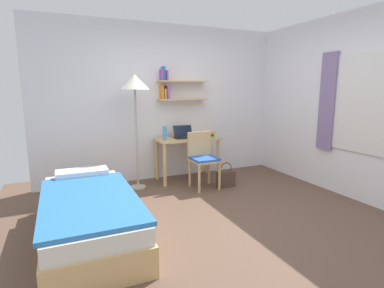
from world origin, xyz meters
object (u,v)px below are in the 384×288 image
Objects in this scene: bed at (89,215)px; desk at (187,146)px; standing_lamp at (135,88)px; desk_chair at (203,157)px; book_stack at (208,134)px; water_bottle at (165,133)px; handbag at (226,178)px; laptop at (184,135)px.

desk is at bearing 40.46° from bed.
desk_chair is at bearing -20.99° from standing_lamp.
desk_chair reaches higher than bed.
desk is at bearing 173.20° from book_stack.
bed is 2.07m from water_bottle.
desk reaches higher than bed.
book_stack is 0.86m from handbag.
water_bottle is 1.22m from handbag.
desk is 0.48m from water_bottle.
desk is 3.14× the size of laptop.
laptop is at bearing 42.10° from bed.
desk is 1.21× the size of desk_chair.
handbag is at bearing -36.94° from water_bottle.
standing_lamp is 1.16m from laptop.
handbag is (0.80, -0.60, -0.69)m from water_bottle.
bed is 2.27× the size of desk_chair.
bed is at bearing -137.90° from laptop.
desk is at bearing 7.27° from standing_lamp.
book_stack is at bearing 92.34° from handbag.
desk_chair reaches higher than handbag.
laptop is at bearing 101.92° from desk_chair.
handbag is (0.39, -0.63, -0.44)m from desk.
desk is 0.42m from book_stack.
standing_lamp is 1.99m from handbag.
water_bottle reaches higher than desk_chair.
desk is 4.12× the size of book_stack.
laptop is at bearing 123.58° from handbag.
book_stack is at bearing 54.54° from desk_chair.
standing_lamp reaches higher than desk_chair.
book_stack is at bearing -11.40° from laptop.
bed is at bearing -150.76° from desk_chair.
bed is 4.91× the size of handbag.
bed is 2.31m from handbag.
laptop reaches higher than desk_chair.
water_bottle is (-0.36, -0.07, 0.06)m from laptop.
desk is 0.49m from desk_chair.
book_stack reaches higher than bed.
desk is at bearing 121.95° from handbag.
desk is 4.78× the size of water_bottle.
handbag is (0.34, -0.15, -0.35)m from desk_chair.
desk_chair is 2.59× the size of laptop.
desk_chair is at bearing -83.18° from desk.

